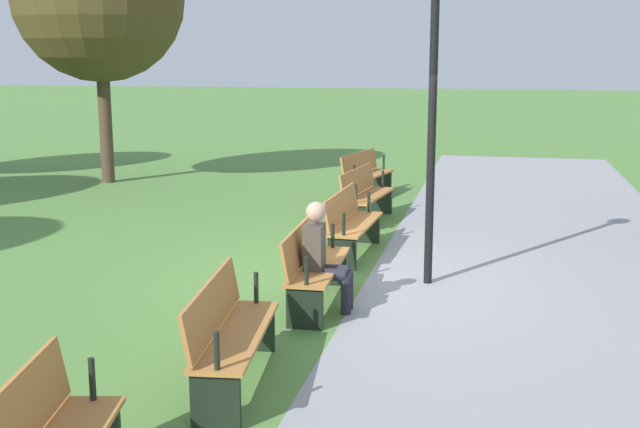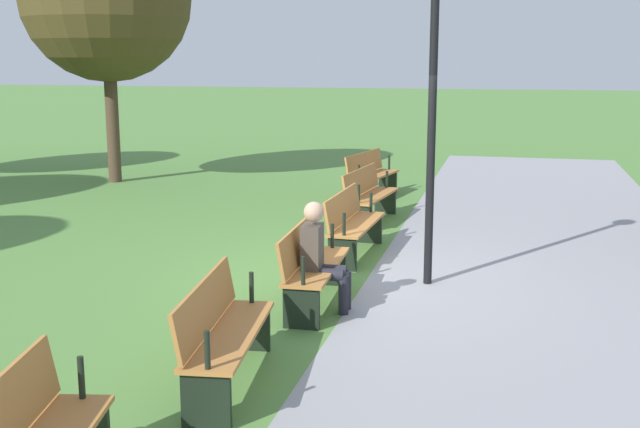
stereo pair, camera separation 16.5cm
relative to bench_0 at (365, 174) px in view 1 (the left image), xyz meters
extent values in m
plane|color=#54843D|center=(5.67, 0.64, -0.47)|extent=(120.00, 120.00, 0.00)
cube|color=#939399|center=(5.67, 3.16, -0.47)|extent=(25.68, 4.37, 0.01)
cube|color=#B27538|center=(0.01, 0.07, -0.02)|extent=(1.77, 0.78, 0.04)
cube|color=#B27538|center=(-0.03, -0.13, 0.22)|extent=(1.70, 0.45, 0.40)
cube|color=black|center=(-0.77, 0.23, -0.26)|extent=(0.13, 0.38, 0.43)
cylinder|color=black|center=(-0.77, 0.25, 0.14)|extent=(0.05, 0.05, 0.30)
cube|color=black|center=(0.80, -0.09, -0.26)|extent=(0.13, 0.38, 0.43)
cylinder|color=black|center=(0.80, -0.08, 0.14)|extent=(0.05, 0.05, 0.30)
cube|color=#B27538|center=(2.26, 0.44, -0.02)|extent=(1.76, 0.65, 0.04)
cube|color=#B27538|center=(2.24, 0.24, 0.22)|extent=(1.72, 0.31, 0.40)
cube|color=black|center=(1.47, 0.53, -0.26)|extent=(0.11, 0.38, 0.43)
cylinder|color=black|center=(1.47, 0.55, 0.14)|extent=(0.05, 0.05, 0.30)
cube|color=black|center=(3.06, 0.34, -0.26)|extent=(0.11, 0.38, 0.43)
cylinder|color=black|center=(3.06, 0.36, 0.14)|extent=(0.05, 0.05, 0.30)
cube|color=#B27538|center=(4.53, 0.62, -0.02)|extent=(1.74, 0.51, 0.04)
cube|color=#B27538|center=(4.53, 0.42, 0.22)|extent=(1.72, 0.17, 0.40)
cube|color=black|center=(3.74, 0.65, -0.26)|extent=(0.08, 0.38, 0.43)
cylinder|color=black|center=(3.74, 0.67, 0.14)|extent=(0.05, 0.05, 0.30)
cube|color=black|center=(5.33, 0.59, -0.26)|extent=(0.08, 0.38, 0.43)
cylinder|color=black|center=(5.33, 0.61, 0.14)|extent=(0.05, 0.05, 0.30)
cube|color=#B27538|center=(6.81, 0.62, -0.02)|extent=(1.74, 0.51, 0.04)
cube|color=#B27538|center=(6.82, 0.42, 0.22)|extent=(1.72, 0.17, 0.40)
cube|color=black|center=(6.02, 0.59, -0.26)|extent=(0.08, 0.38, 0.43)
cylinder|color=black|center=(6.01, 0.61, 0.14)|extent=(0.05, 0.05, 0.30)
cube|color=black|center=(7.61, 0.65, -0.26)|extent=(0.08, 0.38, 0.43)
cylinder|color=black|center=(7.61, 0.67, 0.14)|extent=(0.05, 0.05, 0.30)
cube|color=#B27538|center=(9.09, 0.44, -0.02)|extent=(1.76, 0.65, 0.04)
cube|color=#B27538|center=(9.11, 0.24, 0.22)|extent=(1.72, 0.31, 0.40)
cube|color=black|center=(8.29, 0.34, -0.26)|extent=(0.11, 0.38, 0.43)
cylinder|color=black|center=(8.29, 0.36, 0.14)|extent=(0.05, 0.05, 0.30)
cube|color=black|center=(9.88, 0.53, -0.26)|extent=(0.11, 0.38, 0.43)
cylinder|color=black|center=(9.88, 0.55, 0.14)|extent=(0.05, 0.05, 0.30)
cube|color=#B27538|center=(11.38, -0.13, 0.22)|extent=(1.70, 0.45, 0.40)
cylinder|color=black|center=(10.55, -0.08, 0.14)|extent=(0.05, 0.05, 0.30)
cube|color=#4C4238|center=(6.99, 0.61, 0.23)|extent=(0.33, 0.21, 0.50)
sphere|color=tan|center=(6.99, 0.63, 0.62)|extent=(0.22, 0.22, 0.22)
cylinder|color=#23232D|center=(6.89, 0.78, -0.04)|extent=(0.14, 0.36, 0.13)
cylinder|color=#23232D|center=(6.88, 0.96, -0.26)|extent=(0.11, 0.11, 0.43)
cylinder|color=#23232D|center=(7.07, 0.79, -0.04)|extent=(0.14, 0.36, 0.13)
cylinder|color=#23232D|center=(7.06, 0.97, -0.26)|extent=(0.11, 0.11, 0.43)
cylinder|color=#4C3828|center=(-0.70, -5.85, 0.93)|extent=(0.28, 0.28, 2.80)
cylinder|color=black|center=(5.67, 1.72, 1.32)|extent=(0.10, 0.10, 3.58)
camera|label=1|loc=(14.99, 2.48, 2.24)|focal=44.16mm
camera|label=2|loc=(14.95, 2.64, 2.24)|focal=44.16mm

